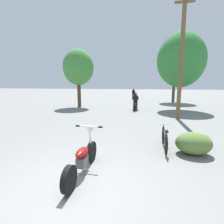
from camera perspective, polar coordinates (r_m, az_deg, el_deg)
ground_plane at (r=4.14m, az=-14.02°, el=-23.32°), size 120.00×120.00×0.00m
utility_pole at (r=11.52m, az=21.73°, el=16.46°), size 1.10×0.24×7.32m
roadside_tree_right_near at (r=15.65m, az=21.64°, el=15.47°), size 3.80×3.42×6.23m
roadside_tree_right_far at (r=21.84m, az=19.97°, el=15.83°), size 3.65×3.28×6.97m
roadside_tree_left at (r=16.47m, az=-10.94°, el=14.08°), size 2.78×2.51×5.22m
roadside_bush at (r=6.14m, az=25.07°, el=-9.23°), size 1.10×0.88×0.70m
motorcycle_foreground at (r=4.50m, az=-9.50°, el=-14.56°), size 0.74×2.07×1.09m
motorcycle_rider_lead at (r=14.59m, az=7.64°, el=2.77°), size 0.50×2.16×1.45m
motorcycle_rider_far at (r=24.98m, az=7.04°, el=5.56°), size 0.50×2.00×1.45m
bicycle_parked at (r=6.24m, az=16.80°, el=-8.33°), size 0.44×1.67×0.78m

